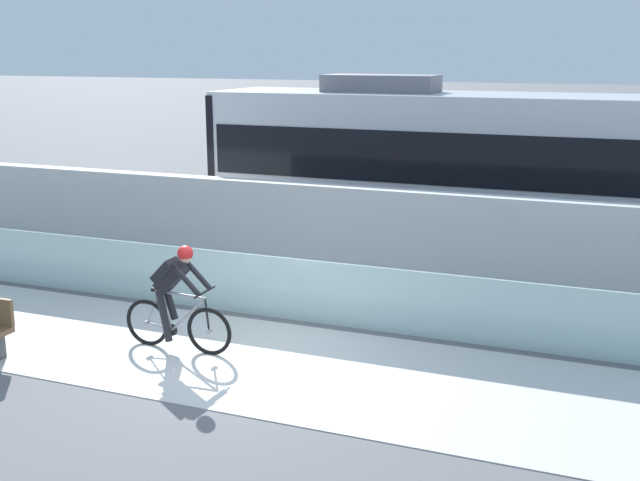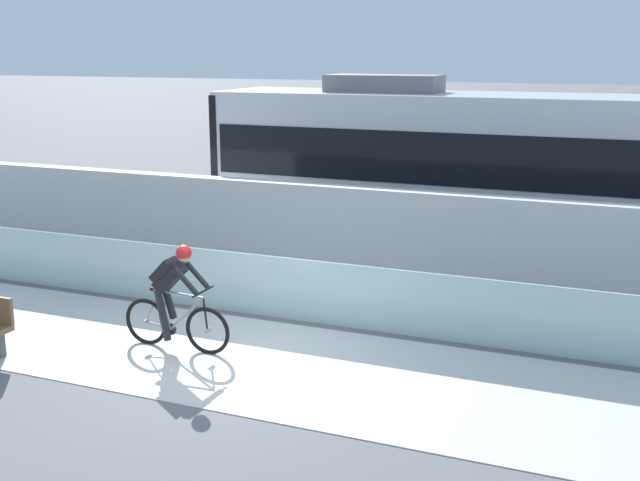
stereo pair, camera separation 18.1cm
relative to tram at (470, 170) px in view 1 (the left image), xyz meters
The scene contains 8 objects.
ground_plane 7.37m from the tram, 105.89° to the right, with size 200.00×200.00×0.00m, color slate.
bike_path_deck 7.37m from the tram, 105.89° to the right, with size 32.00×3.20×0.01m, color silver.
glass_parapet 5.54m from the tram, 111.31° to the right, with size 32.00×0.05×1.04m, color silver.
concrete_barrier_wall 3.86m from the tram, 121.36° to the right, with size 32.00×0.36×1.95m, color silver.
tram_rail_near 2.81m from the tram, 159.80° to the right, with size 32.00×0.08×0.01m, color #595654.
tram_rail_far 2.81m from the tram, 159.80° to the left, with size 32.00×0.08×0.01m, color #595654.
tram is the anchor object (origin of this frame).
cyclist_on_bike 7.54m from the tram, 113.31° to the right, with size 1.77×0.58×1.61m.
Camera 1 is at (4.87, -9.30, 4.31)m, focal length 43.68 mm.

